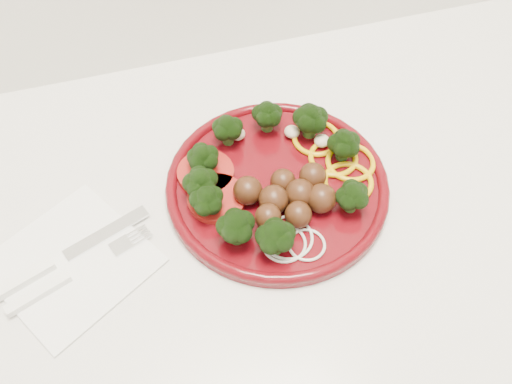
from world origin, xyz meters
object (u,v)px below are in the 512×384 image
object	(u,v)px
napkin	(72,263)
knife	(49,265)
fork	(56,283)
plate	(274,181)

from	to	relation	value
napkin	knife	xyz separation A→B (m)	(-0.02, 0.00, 0.01)
napkin	knife	bearing A→B (deg)	178.33
napkin	fork	xyz separation A→B (m)	(-0.02, -0.02, 0.01)
napkin	knife	distance (m)	0.02
plate	knife	xyz separation A→B (m)	(-0.27, -0.03, -0.01)
plate	fork	size ratio (longest dim) A/B	1.63
knife	fork	xyz separation A→B (m)	(0.01, -0.03, -0.00)
plate	napkin	bearing A→B (deg)	-172.19
knife	fork	bearing A→B (deg)	-97.00
fork	napkin	bearing A→B (deg)	33.31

